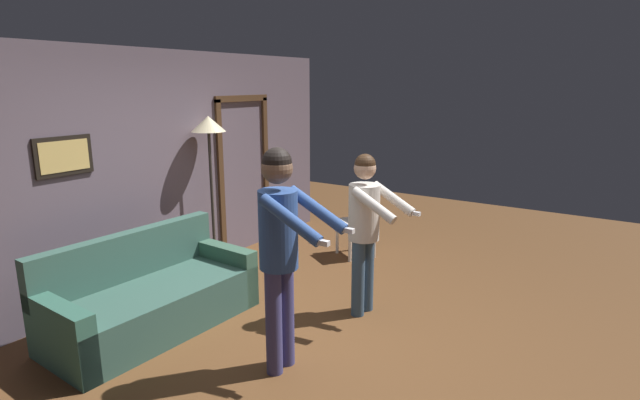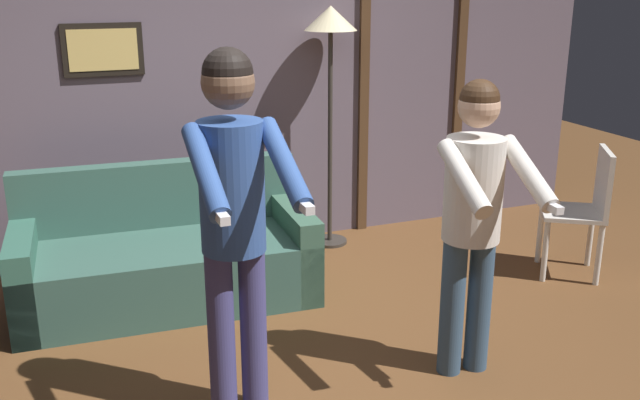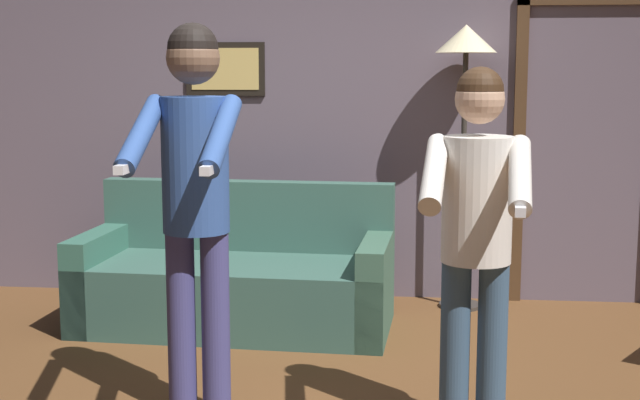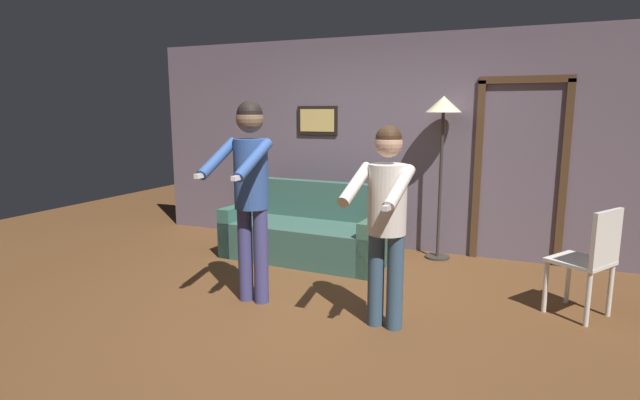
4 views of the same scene
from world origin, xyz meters
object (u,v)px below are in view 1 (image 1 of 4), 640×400
torchiere_lamp (209,138)px  dining_chair_distant (362,216)px  couch (151,299)px  person_standing_right (365,221)px  person_standing_left (280,239)px

torchiere_lamp → dining_chair_distant: size_ratio=2.01×
torchiere_lamp → couch: bearing=-157.7°
person_standing_right → torchiere_lamp: bearing=88.3°
couch → person_standing_right: (1.35, -1.52, 0.67)m
person_standing_left → torchiere_lamp: bearing=57.3°
person_standing_left → person_standing_right: 1.25m
person_standing_right → dining_chair_distant: size_ratio=1.72×
torchiere_lamp → person_standing_left: size_ratio=1.05×
dining_chair_distant → person_standing_right: bearing=-150.7°
torchiere_lamp → person_standing_right: torchiere_lamp is taller
couch → person_standing_right: 2.14m
torchiere_lamp → person_standing_left: torchiere_lamp is taller
couch → torchiere_lamp: (1.41, 0.58, 1.34)m
person_standing_right → dining_chair_distant: 1.78m
person_standing_left → person_standing_right: (1.24, -0.07, -0.14)m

